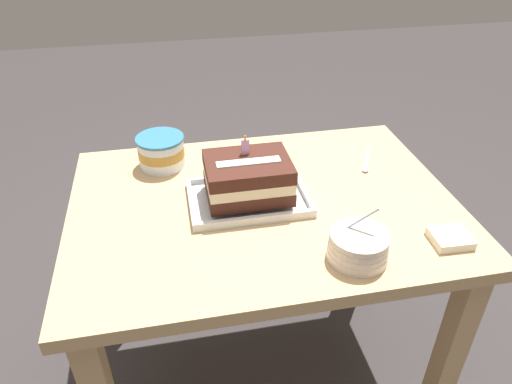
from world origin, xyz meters
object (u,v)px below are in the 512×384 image
at_px(foil_tray, 248,199).
at_px(bowl_stack, 358,246).
at_px(birthday_cake, 248,177).
at_px(napkin_pile, 450,238).
at_px(ice_cream_tub, 161,151).
at_px(serving_spoon_near_tray, 366,165).

distance_m(foil_tray, bowl_stack, 0.34).
height_order(foil_tray, bowl_stack, bowl_stack).
xyz_separation_m(birthday_cake, napkin_pile, (0.44, -0.26, -0.06)).
bearing_deg(foil_tray, ice_cream_tub, 132.57).
bearing_deg(birthday_cake, serving_spoon_near_tray, 16.55).
height_order(birthday_cake, napkin_pile, birthday_cake).
bearing_deg(bowl_stack, birthday_cake, 126.77).
relative_size(bowl_stack, napkin_pile, 1.51).
height_order(foil_tray, ice_cream_tub, ice_cream_tub).
bearing_deg(ice_cream_tub, foil_tray, -47.43).
relative_size(foil_tray, bowl_stack, 2.26).
bearing_deg(bowl_stack, napkin_pile, 2.19).
distance_m(bowl_stack, serving_spoon_near_tray, 0.43).
bearing_deg(bowl_stack, ice_cream_tub, 129.60).
height_order(foil_tray, birthday_cake, birthday_cake).
xyz_separation_m(ice_cream_tub, serving_spoon_near_tray, (0.60, -0.12, -0.04)).
xyz_separation_m(birthday_cake, ice_cream_tub, (-0.22, 0.24, -0.03)).
height_order(ice_cream_tub, serving_spoon_near_tray, ice_cream_tub).
xyz_separation_m(bowl_stack, ice_cream_tub, (-0.42, 0.51, 0.01)).
relative_size(birthday_cake, serving_spoon_near_tray, 1.49).
height_order(foil_tray, serving_spoon_near_tray, foil_tray).
height_order(bowl_stack, ice_cream_tub, bowl_stack).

